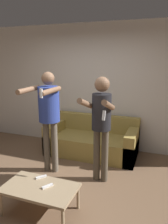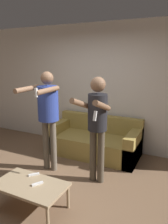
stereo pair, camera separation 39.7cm
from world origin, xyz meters
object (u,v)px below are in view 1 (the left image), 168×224
(person_standing_left, at_px, (49,110))
(person_standing_right, at_px, (101,118))
(couch, at_px, (92,141))
(coffee_table, at_px, (40,189))
(remote_far, at_px, (41,177))
(remote_near, at_px, (47,186))

(person_standing_left, height_order, person_standing_right, person_standing_left)
(person_standing_left, bearing_deg, person_standing_right, -0.09)
(couch, relative_size, person_standing_right, 1.09)
(person_standing_right, distance_m, coffee_table, 1.35)
(couch, height_order, person_standing_left, person_standing_left)
(couch, relative_size, remote_far, 13.76)
(person_standing_right, bearing_deg, person_standing_left, 179.91)
(person_standing_right, bearing_deg, coffee_table, -117.13)
(person_standing_right, height_order, remote_far, person_standing_right)
(person_standing_right, height_order, remote_near, person_standing_right)
(coffee_table, bearing_deg, remote_near, 19.11)
(person_standing_left, xyz_separation_m, person_standing_right, (0.92, -0.00, -0.06))
(couch, xyz_separation_m, coffee_table, (-0.06, -1.99, 0.06))
(remote_near, bearing_deg, couch, 91.09)
(person_standing_right, distance_m, remote_near, 1.26)
(person_standing_left, height_order, remote_far, person_standing_left)
(couch, distance_m, person_standing_right, 1.34)
(person_standing_left, relative_size, remote_near, 12.05)
(couch, relative_size, coffee_table, 1.96)
(person_standing_right, height_order, coffee_table, person_standing_right)
(person_standing_left, relative_size, coffee_table, 1.85)
(coffee_table, distance_m, remote_far, 0.23)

